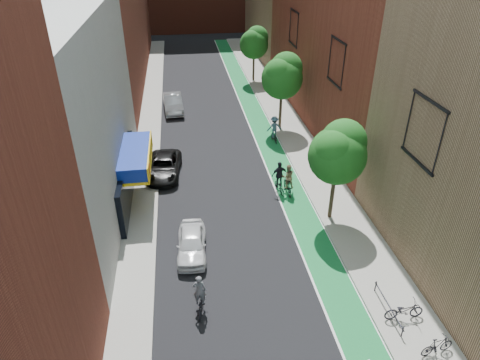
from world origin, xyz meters
name	(u,v)px	position (x,y,z in m)	size (l,w,h in m)	color
bike_lane	(258,121)	(4.00, 26.00, 0.01)	(2.00, 68.00, 0.01)	#116531
sidewalk_left	(150,126)	(-6.00, 26.00, 0.07)	(2.00, 68.00, 0.15)	gray
sidewalk_right	(284,119)	(6.50, 26.00, 0.07)	(3.00, 68.00, 0.15)	gray
building_left_white	(44,119)	(-11.00, 14.00, 6.00)	(8.00, 20.00, 12.00)	silver
tree_near	(338,151)	(5.65, 10.02, 4.66)	(3.40, 3.36, 6.42)	#332619
tree_mid	(283,75)	(5.65, 24.02, 4.89)	(3.55, 3.53, 6.74)	#332619
tree_far	(254,42)	(5.65, 38.02, 4.50)	(3.30, 3.25, 6.21)	#332619
parked_car_white	(192,243)	(-3.00, 7.94, 0.66)	(1.57, 3.90, 1.33)	silver
parked_car_black	(164,167)	(-4.60, 16.99, 0.68)	(2.25, 4.89, 1.36)	black
parked_car_silver	(173,103)	(-3.82, 29.66, 0.82)	(1.73, 4.95, 1.63)	#979A9F
cyclist_lead	(200,299)	(-2.80, 3.73, 0.69)	(0.81, 1.76, 2.05)	black
cyclist_lane_near	(288,181)	(3.72, 13.35, 0.87)	(0.86, 1.85, 2.09)	black
cyclist_lane_mid	(279,180)	(3.20, 13.59, 0.92)	(1.16, 1.62, 2.22)	black
cyclist_lane_far	(274,130)	(4.53, 21.49, 1.05)	(1.28, 1.54, 2.20)	black
parked_bike_mid	(437,346)	(6.83, -0.19, 0.62)	(0.44, 1.55, 0.93)	black
parked_bike_far	(404,310)	(6.34, 1.79, 0.63)	(0.64, 1.84, 0.97)	black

